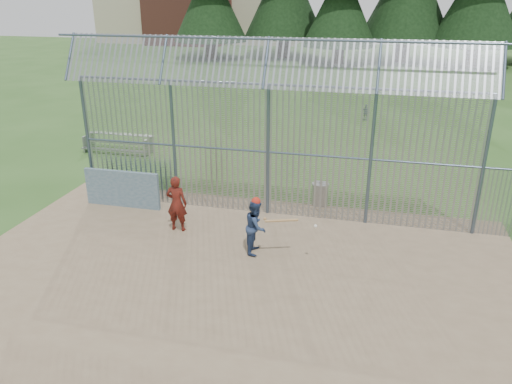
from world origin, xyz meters
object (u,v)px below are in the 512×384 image
(trash_can, at_px, (320,194))
(batter, at_px, (256,227))
(dugout_wall, at_px, (122,189))
(onlooker, at_px, (177,204))
(bleacher, at_px, (118,143))

(trash_can, bearing_deg, batter, -109.42)
(batter, relative_size, trash_can, 1.78)
(trash_can, bearing_deg, dugout_wall, -164.92)
(dugout_wall, bearing_deg, trash_can, 15.08)
(batter, distance_m, onlooker, 2.61)
(dugout_wall, height_order, batter, batter)
(dugout_wall, relative_size, trash_can, 3.05)
(trash_can, height_order, bleacher, trash_can)
(onlooker, relative_size, trash_can, 2.01)
(trash_can, distance_m, bleacher, 9.84)
(batter, bearing_deg, onlooker, 70.16)
(batter, distance_m, trash_can, 3.80)
(batter, bearing_deg, trash_can, -22.93)
(batter, bearing_deg, bleacher, 43.84)
(dugout_wall, distance_m, trash_can, 6.33)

